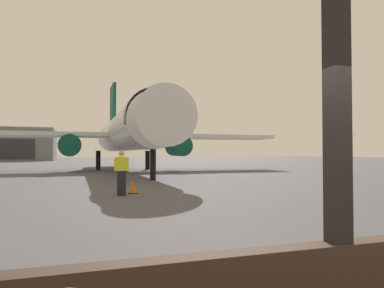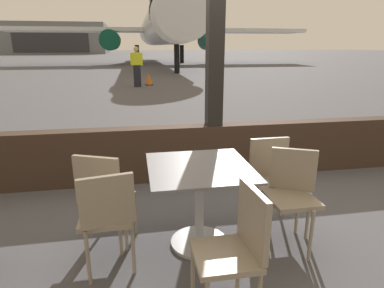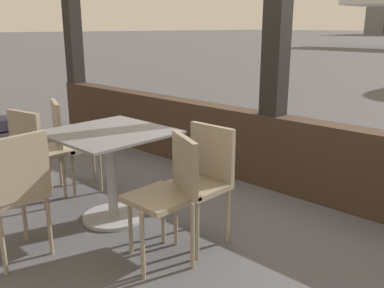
{
  "view_description": "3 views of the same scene",
  "coord_description": "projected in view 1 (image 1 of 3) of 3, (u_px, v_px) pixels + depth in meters",
  "views": [
    {
      "loc": [
        -2.51,
        -2.92,
        1.63
      ],
      "look_at": [
        2.75,
        13.08,
        2.07
      ],
      "focal_mm": 32.87,
      "sensor_mm": 36.0,
      "label": 1
    },
    {
      "loc": [
        -1.03,
        -4.13,
        1.75
      ],
      "look_at": [
        -0.4,
        -0.62,
        0.67
      ],
      "focal_mm": 30.29,
      "sensor_mm": 36.0,
      "label": 2
    },
    {
      "loc": [
        2.26,
        -3.51,
        1.58
      ],
      "look_at": [
        -0.04,
        -1.11,
        0.65
      ],
      "focal_mm": 39.67,
      "sensor_mm": 36.0,
      "label": 3
    }
  ],
  "objects": [
    {
      "name": "ground_crew_worker",
      "position": [
        121.0,
        172.0,
        13.51
      ],
      "size": [
        0.54,
        0.27,
        1.74
      ],
      "color": "black",
      "rests_on": "ground"
    },
    {
      "name": "airplane",
      "position": [
        127.0,
        132.0,
        32.31
      ],
      "size": [
        30.19,
        30.64,
        10.34
      ],
      "color": "silver",
      "rests_on": "ground"
    },
    {
      "name": "ground_plane",
      "position": [
        99.0,
        167.0,
        41.49
      ],
      "size": [
        220.0,
        220.0,
        0.0
      ],
      "primitive_type": "plane",
      "color": "#4C4C51"
    },
    {
      "name": "window_frame",
      "position": [
        338.0,
        189.0,
        3.54
      ],
      "size": [
        7.35,
        0.24,
        3.7
      ],
      "color": "#38281E",
      "rests_on": "ground"
    },
    {
      "name": "traffic_cone",
      "position": [
        133.0,
        187.0,
        14.18
      ],
      "size": [
        0.36,
        0.36,
        0.58
      ],
      "color": "orange",
      "rests_on": "ground"
    }
  ]
}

